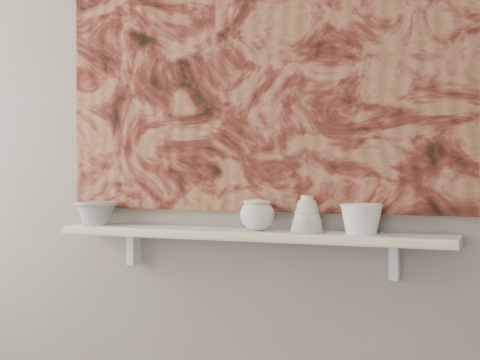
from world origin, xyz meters
The scene contains 11 objects.
wall_back centered at (0.00, 1.60, 1.35)m, with size 3.60×3.60×0.00m, color gray.
shelf centered at (0.00, 1.51, 0.92)m, with size 1.40×0.18×0.03m, color silver.
shelf_stripe centered at (0.00, 1.41, 0.92)m, with size 1.40×0.01×0.02m, color #FBEDA7.
bracket_left centered at (-0.49, 1.57, 0.84)m, with size 0.03×0.06×0.12m, color silver.
bracket_right centered at (0.49, 1.57, 0.84)m, with size 0.03×0.06×0.12m, color silver.
painting centered at (0.00, 1.59, 1.54)m, with size 1.50×0.03×1.10m, color maroon.
house_motif centered at (0.45, 1.57, 1.23)m, with size 0.09×0.00×0.08m, color black.
bowl_grey centered at (-0.61, 1.51, 0.98)m, with size 0.16×0.16×0.09m, color #959593, non-canonical shape.
cup_cream centered at (0.04, 1.51, 0.98)m, with size 0.12×0.12×0.11m, color beige, non-canonical shape.
bell_vessel centered at (0.21, 1.51, 0.99)m, with size 0.11×0.11×0.12m, color beige, non-canonical shape.
bowl_white centered at (0.39, 1.51, 0.98)m, with size 0.14×0.14×0.10m, color white, non-canonical shape.
Camera 1 is at (0.82, -0.64, 1.13)m, focal length 50.00 mm.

